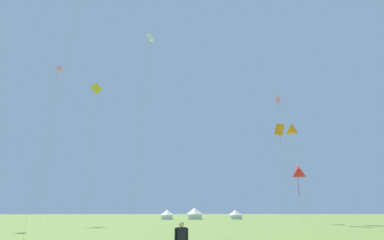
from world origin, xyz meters
name	(u,v)px	position (x,y,z in m)	size (l,w,h in m)	color
kite_red_delta	(297,174)	(21.77, 47.23, 8.91)	(3.95, 3.86, 10.56)	red
kite_white_box	(150,38)	(-7.35, 41.22, 33.94)	(1.50, 2.69, 34.96)	white
kite_orange_box	(279,130)	(19.21, 47.43, 17.94)	(1.98, 3.06, 19.24)	orange
kite_yellow_diamond	(96,89)	(-20.76, 56.84, 29.62)	(2.67, 1.62, 31.39)	yellow
kite_pink_delta	(58,69)	(-26.31, 47.55, 29.74)	(2.74, 2.07, 30.64)	pink
kite_pink_diamond	(279,104)	(18.70, 45.15, 22.56)	(2.65, 1.35, 24.43)	pink
kite_orange_delta	(294,131)	(23.65, 50.42, 18.59)	(3.81, 3.42, 20.23)	orange
festival_tent_center	(167,214)	(-3.19, 73.12, 1.33)	(3.70, 3.70, 2.41)	white
festival_tent_left	(195,213)	(4.14, 73.12, 1.60)	(4.44, 4.44, 2.89)	white
festival_tent_right	(235,214)	(15.33, 73.12, 1.31)	(3.65, 3.65, 2.37)	white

